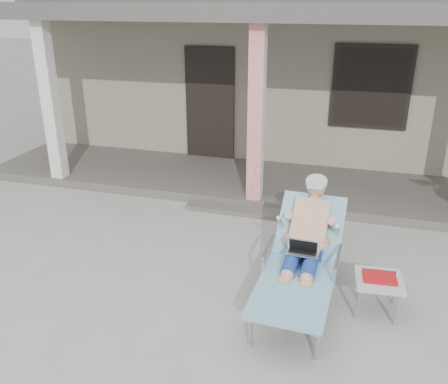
% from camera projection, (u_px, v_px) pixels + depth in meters
% --- Properties ---
extents(ground, '(60.00, 60.00, 0.00)m').
position_uv_depth(ground, '(214.00, 277.00, 5.61)').
color(ground, '#9E9E99').
rests_on(ground, ground).
extents(house, '(10.40, 5.40, 3.30)m').
position_uv_depth(house, '(298.00, 65.00, 10.76)').
color(house, gray).
rests_on(house, ground).
extents(porch_deck, '(10.00, 2.00, 0.15)m').
position_uv_depth(porch_deck, '(265.00, 183.00, 8.25)').
color(porch_deck, '#605B56').
rests_on(porch_deck, ground).
extents(porch_overhang, '(10.00, 2.30, 2.85)m').
position_uv_depth(porch_overhang, '(270.00, 18.00, 7.17)').
color(porch_overhang, silver).
rests_on(porch_overhang, porch_deck).
extents(porch_step, '(2.00, 0.30, 0.07)m').
position_uv_depth(porch_step, '(250.00, 212.00, 7.24)').
color(porch_step, '#605B56').
rests_on(porch_step, ground).
extents(lounger, '(0.81, 1.97, 1.26)m').
position_uv_depth(lounger, '(305.00, 233.00, 4.97)').
color(lounger, '#B7B7BC').
rests_on(lounger, ground).
extents(side_table, '(0.51, 0.51, 0.43)m').
position_uv_depth(side_table, '(379.00, 282.00, 4.88)').
color(side_table, '#B8B8B3').
rests_on(side_table, ground).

